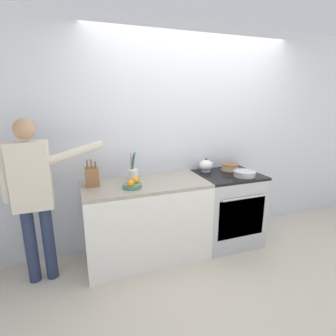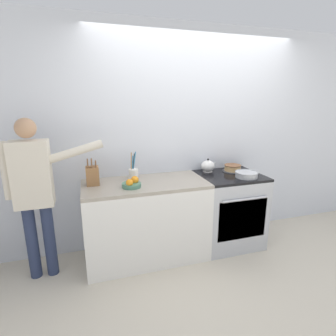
{
  "view_description": "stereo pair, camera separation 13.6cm",
  "coord_description": "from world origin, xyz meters",
  "px_view_note": "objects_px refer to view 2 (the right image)",
  "views": [
    {
      "loc": [
        -1.39,
        -2.28,
        1.76
      ],
      "look_at": [
        -0.45,
        0.29,
        1.04
      ],
      "focal_mm": 28.0,
      "sensor_mm": 36.0,
      "label": 1
    },
    {
      "loc": [
        -1.26,
        -2.32,
        1.76
      ],
      "look_at": [
        -0.45,
        0.29,
        1.04
      ],
      "focal_mm": 28.0,
      "sensor_mm": 36.0,
      "label": 2
    }
  ],
  "objects_px": {
    "fruit_bowl": "(132,184)",
    "person_baker": "(35,187)",
    "stove_range": "(228,209)",
    "layer_cake": "(233,168)",
    "tea_kettle": "(208,166)",
    "knife_block": "(92,176)",
    "utensil_crock": "(133,174)",
    "mixing_bowl": "(246,174)"
  },
  "relations": [
    {
      "from": "fruit_bowl",
      "to": "person_baker",
      "type": "height_order",
      "value": "person_baker"
    },
    {
      "from": "stove_range",
      "to": "layer_cake",
      "type": "height_order",
      "value": "layer_cake"
    },
    {
      "from": "tea_kettle",
      "to": "knife_block",
      "type": "xyz_separation_m",
      "value": [
        -1.38,
        -0.11,
        0.03
      ]
    },
    {
      "from": "layer_cake",
      "to": "utensil_crock",
      "type": "bearing_deg",
      "value": 179.83
    },
    {
      "from": "stove_range",
      "to": "knife_block",
      "type": "distance_m",
      "value": 1.67
    },
    {
      "from": "tea_kettle",
      "to": "knife_block",
      "type": "distance_m",
      "value": 1.38
    },
    {
      "from": "layer_cake",
      "to": "fruit_bowl",
      "type": "relative_size",
      "value": 1.28
    },
    {
      "from": "stove_range",
      "to": "knife_block",
      "type": "relative_size",
      "value": 3.07
    },
    {
      "from": "layer_cake",
      "to": "knife_block",
      "type": "distance_m",
      "value": 1.68
    },
    {
      "from": "layer_cake",
      "to": "knife_block",
      "type": "bearing_deg",
      "value": -178.84
    },
    {
      "from": "stove_range",
      "to": "knife_block",
      "type": "bearing_deg",
      "value": 176.75
    },
    {
      "from": "fruit_bowl",
      "to": "knife_block",
      "type": "bearing_deg",
      "value": 151.99
    },
    {
      "from": "knife_block",
      "to": "person_baker",
      "type": "xyz_separation_m",
      "value": [
        -0.54,
        -0.11,
        -0.04
      ]
    },
    {
      "from": "tea_kettle",
      "to": "fruit_bowl",
      "type": "relative_size",
      "value": 1.05
    },
    {
      "from": "knife_block",
      "to": "fruit_bowl",
      "type": "distance_m",
      "value": 0.43
    },
    {
      "from": "fruit_bowl",
      "to": "person_baker",
      "type": "bearing_deg",
      "value": 174.44
    },
    {
      "from": "utensil_crock",
      "to": "tea_kettle",
      "type": "bearing_deg",
      "value": 4.7
    },
    {
      "from": "layer_cake",
      "to": "tea_kettle",
      "type": "bearing_deg",
      "value": 164.85
    },
    {
      "from": "stove_range",
      "to": "fruit_bowl",
      "type": "distance_m",
      "value": 1.3
    },
    {
      "from": "layer_cake",
      "to": "tea_kettle",
      "type": "distance_m",
      "value": 0.31
    },
    {
      "from": "layer_cake",
      "to": "person_baker",
      "type": "relative_size",
      "value": 0.16
    },
    {
      "from": "fruit_bowl",
      "to": "tea_kettle",
      "type": "bearing_deg",
      "value": 17.54
    },
    {
      "from": "layer_cake",
      "to": "utensil_crock",
      "type": "relative_size",
      "value": 0.79
    },
    {
      "from": "tea_kettle",
      "to": "fruit_bowl",
      "type": "bearing_deg",
      "value": -162.46
    },
    {
      "from": "stove_range",
      "to": "tea_kettle",
      "type": "xyz_separation_m",
      "value": [
        -0.2,
        0.2,
        0.52
      ]
    },
    {
      "from": "layer_cake",
      "to": "mixing_bowl",
      "type": "bearing_deg",
      "value": -86.61
    },
    {
      "from": "tea_kettle",
      "to": "mixing_bowl",
      "type": "xyz_separation_m",
      "value": [
        0.32,
        -0.36,
        -0.04
      ]
    },
    {
      "from": "tea_kettle",
      "to": "person_baker",
      "type": "height_order",
      "value": "person_baker"
    },
    {
      "from": "stove_range",
      "to": "layer_cake",
      "type": "bearing_deg",
      "value": 50.7
    },
    {
      "from": "layer_cake",
      "to": "tea_kettle",
      "type": "xyz_separation_m",
      "value": [
        -0.3,
        0.08,
        0.03
      ]
    },
    {
      "from": "utensil_crock",
      "to": "person_baker",
      "type": "xyz_separation_m",
      "value": [
        -0.97,
        -0.15,
        -0.01
      ]
    },
    {
      "from": "stove_range",
      "to": "mixing_bowl",
      "type": "bearing_deg",
      "value": -52.54
    },
    {
      "from": "layer_cake",
      "to": "fruit_bowl",
      "type": "height_order",
      "value": "fruit_bowl"
    },
    {
      "from": "knife_block",
      "to": "fruit_bowl",
      "type": "relative_size",
      "value": 1.49
    },
    {
      "from": "mixing_bowl",
      "to": "knife_block",
      "type": "distance_m",
      "value": 1.71
    },
    {
      "from": "layer_cake",
      "to": "person_baker",
      "type": "distance_m",
      "value": 2.22
    },
    {
      "from": "stove_range",
      "to": "tea_kettle",
      "type": "relative_size",
      "value": 4.35
    },
    {
      "from": "layer_cake",
      "to": "utensil_crock",
      "type": "height_order",
      "value": "utensil_crock"
    },
    {
      "from": "tea_kettle",
      "to": "utensil_crock",
      "type": "bearing_deg",
      "value": -175.3
    },
    {
      "from": "tea_kettle",
      "to": "layer_cake",
      "type": "bearing_deg",
      "value": -15.15
    },
    {
      "from": "knife_block",
      "to": "fruit_bowl",
      "type": "bearing_deg",
      "value": -28.01
    },
    {
      "from": "knife_block",
      "to": "person_baker",
      "type": "bearing_deg",
      "value": -168.18
    }
  ]
}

